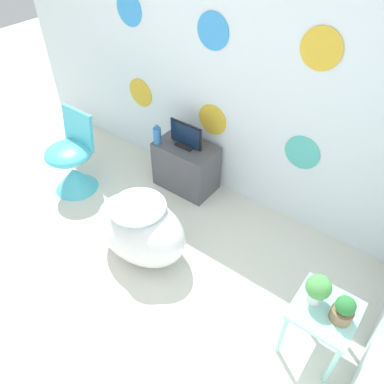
{
  "coord_description": "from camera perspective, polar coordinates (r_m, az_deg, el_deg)",
  "views": [
    {
      "loc": [
        1.67,
        -0.62,
        2.5
      ],
      "look_at": [
        0.52,
        0.9,
        0.8
      ],
      "focal_mm": 35.0,
      "sensor_mm": 36.0,
      "label": 1
    }
  ],
  "objects": [
    {
      "name": "ground_plane",
      "position": [
        3.07,
        -19.02,
        -16.38
      ],
      "size": [
        12.0,
        12.0,
        0.0
      ],
      "primitive_type": "plane",
      "color": "silver"
    },
    {
      "name": "wall_back_dotted",
      "position": [
        3.26,
        3.49,
        19.98
      ],
      "size": [
        4.79,
        0.05,
        2.6
      ],
      "color": "white",
      "rests_on": "ground_plane"
    },
    {
      "name": "bathtub",
      "position": [
        3.05,
        -7.84,
        -5.61
      ],
      "size": [
        0.82,
        0.54,
        0.55
      ],
      "color": "white",
      "rests_on": "ground_plane"
    },
    {
      "name": "chair",
      "position": [
        3.83,
        -17.73,
        3.86
      ],
      "size": [
        0.45,
        0.45,
        0.8
      ],
      "color": "#4CC6DB",
      "rests_on": "ground_plane"
    },
    {
      "name": "tv_cabinet",
      "position": [
        3.69,
        -0.91,
        3.95
      ],
      "size": [
        0.59,
        0.36,
        0.49
      ],
      "color": "#4C4C51",
      "rests_on": "ground_plane"
    },
    {
      "name": "tv",
      "position": [
        3.49,
        -0.96,
        8.48
      ],
      "size": [
        0.35,
        0.12,
        0.24
      ],
      "color": "black",
      "rests_on": "tv_cabinet"
    },
    {
      "name": "vase",
      "position": [
        3.55,
        -5.33,
        8.6
      ],
      "size": [
        0.07,
        0.07,
        0.19
      ],
      "color": "#2D72B7",
      "rests_on": "tv_cabinet"
    },
    {
      "name": "side_table",
      "position": [
        2.58,
        19.3,
        -17.52
      ],
      "size": [
        0.38,
        0.39,
        0.46
      ],
      "color": "#99E0D8",
      "rests_on": "ground_plane"
    },
    {
      "name": "potted_plant_left",
      "position": [
        2.42,
        18.65,
        -13.77
      ],
      "size": [
        0.15,
        0.15,
        0.22
      ],
      "color": "white",
      "rests_on": "side_table"
    },
    {
      "name": "potted_plant_right",
      "position": [
        2.43,
        22.11,
        -16.28
      ],
      "size": [
        0.13,
        0.13,
        0.19
      ],
      "color": "#8C6B4C",
      "rests_on": "side_table"
    }
  ]
}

